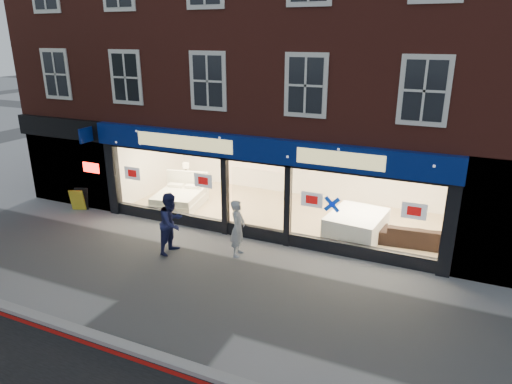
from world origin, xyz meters
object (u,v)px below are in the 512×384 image
Objects in this scene: mattress_stack at (356,225)px; pedestrian_blue at (172,223)px; pedestrian_grey at (238,228)px; display_bed at (180,198)px; sofa at (415,235)px; a_board at (79,199)px.

mattress_stack is 1.16× the size of pedestrian_blue.
mattress_stack is at bearing -58.20° from pedestrian_grey.
pedestrian_blue reaches higher than mattress_stack.
pedestrian_grey is at bearing -68.10° from pedestrian_blue.
display_bed is at bearing 33.13° from pedestrian_blue.
pedestrian_grey is at bearing 23.81° from sofa.
display_bed is at bearing 179.53° from mattress_stack.
mattress_stack is 9.90m from a_board.
mattress_stack is 5.64m from pedestrian_blue.
pedestrian_blue reaches higher than sofa.
mattress_stack is 3.79m from pedestrian_grey.
pedestrian_grey is at bearing -45.48° from display_bed.
pedestrian_grey reaches higher than display_bed.
mattress_stack is at bearing -54.03° from pedestrian_blue.
a_board is at bearing 76.86° from pedestrian_blue.
mattress_stack is at bearing -11.08° from a_board.
sofa is 1.13× the size of pedestrian_blue.
pedestrian_blue is (-6.45, -3.23, 0.51)m from sofa.
mattress_stack reaches higher than sofa.
sofa is at bearing -11.56° from a_board.
pedestrian_grey reaches higher than mattress_stack.
sofa is 1.24× the size of pedestrian_grey.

